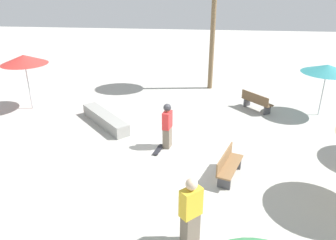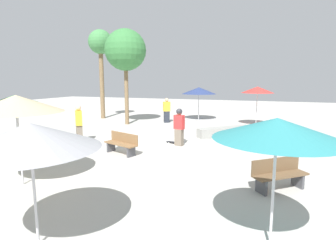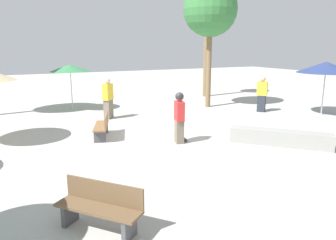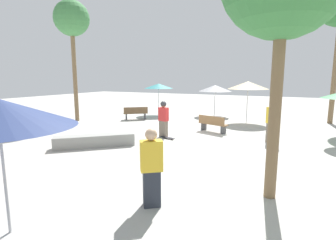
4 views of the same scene
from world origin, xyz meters
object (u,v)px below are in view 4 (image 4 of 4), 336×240
at_px(skater_main, 163,118).
at_px(bystander_watching, 151,168).
at_px(shade_umbrella_teal, 159,86).
at_px(concrete_ledge, 95,141).
at_px(shade_umbrella_tan, 248,85).
at_px(palm_tree_center_left, 72,20).
at_px(skateboard, 167,137).
at_px(bench_far, 213,124).
at_px(bench_near, 136,113).
at_px(bystander_far, 272,122).
at_px(shade_umbrella_grey, 215,88).

relative_size(skater_main, bystander_watching, 0.98).
relative_size(skater_main, shade_umbrella_teal, 0.73).
distance_m(concrete_ledge, bystander_watching, 5.69).
relative_size(shade_umbrella_tan, palm_tree_center_left, 0.34).
xyz_separation_m(skateboard, concrete_ledge, (2.03, 2.57, 0.19)).
height_order(skateboard, bench_far, bench_far).
height_order(skater_main, shade_umbrella_tan, shade_umbrella_tan).
distance_m(bench_far, bystander_watching, 8.36).
height_order(skater_main, palm_tree_center_left, palm_tree_center_left).
bearing_deg(bench_near, bystander_watching, -95.14).
distance_m(shade_umbrella_teal, bystander_far, 10.21).
relative_size(concrete_ledge, palm_tree_center_left, 0.37).
bearing_deg(shade_umbrella_tan, bench_far, 74.54).
relative_size(bench_near, shade_umbrella_tan, 0.59).
relative_size(shade_umbrella_tan, shade_umbrella_teal, 1.10).
height_order(bench_far, bystander_watching, bystander_watching).
bearing_deg(bystander_watching, bench_near, -92.32).
bearing_deg(skateboard, bench_near, 149.78).
bearing_deg(shade_umbrella_tan, bystander_far, 111.22).
distance_m(skater_main, skateboard, 0.97).
height_order(skateboard, bystander_watching, bystander_watching).
distance_m(skater_main, shade_umbrella_grey, 8.00).
bearing_deg(shade_umbrella_grey, skater_main, 88.82).
height_order(concrete_ledge, palm_tree_center_left, palm_tree_center_left).
height_order(skateboard, concrete_ledge, concrete_ledge).
distance_m(shade_umbrella_teal, bystander_watching, 14.41).
bearing_deg(skateboard, shade_umbrella_tan, 80.53).
height_order(skater_main, shade_umbrella_grey, shade_umbrella_grey).
relative_size(bench_far, bystander_far, 0.91).
distance_m(skater_main, concrete_ledge, 3.39).
bearing_deg(skater_main, shade_umbrella_teal, 133.24).
xyz_separation_m(bench_near, bench_far, (-5.83, 1.65, 0.00)).
distance_m(shade_umbrella_grey, bystander_watching, 14.38).
xyz_separation_m(skater_main, bench_near, (4.06, -3.77, -0.50)).
relative_size(bench_far, palm_tree_center_left, 0.22).
bearing_deg(bench_near, palm_tree_center_left, 173.92).
bearing_deg(bench_far, palm_tree_center_left, -157.42).
height_order(bench_far, shade_umbrella_tan, shade_umbrella_tan).
relative_size(bench_near, shade_umbrella_teal, 0.64).
relative_size(shade_umbrella_grey, bystander_watching, 1.36).
height_order(skateboard, shade_umbrella_grey, shade_umbrella_grey).
distance_m(palm_tree_center_left, bystander_watching, 13.85).
relative_size(shade_umbrella_grey, bystander_far, 1.31).
relative_size(skater_main, bench_far, 1.04).
distance_m(concrete_ledge, palm_tree_center_left, 9.32).
xyz_separation_m(bench_near, palm_tree_center_left, (3.15, 2.13, 5.85)).
height_order(palm_tree_center_left, bystander_watching, palm_tree_center_left).
xyz_separation_m(shade_umbrella_grey, bystander_watching, (-2.73, 14.07, -1.14)).
bearing_deg(shade_umbrella_teal, palm_tree_center_left, 55.23).
height_order(bench_far, bystander_far, bystander_far).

